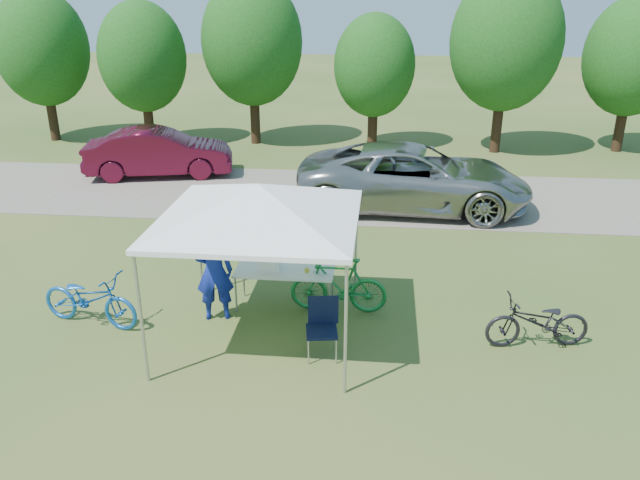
{
  "coord_description": "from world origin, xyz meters",
  "views": [
    {
      "loc": [
        1.93,
        -9.22,
        5.55
      ],
      "look_at": [
        0.77,
        2.0,
        1.01
      ],
      "focal_mm": 35.0,
      "sensor_mm": 36.0,
      "label": 1
    }
  ],
  "objects_px": {
    "folding_chair": "(322,322)",
    "bike_green": "(339,285)",
    "folding_table": "(285,272)",
    "bike_dark": "(538,322)",
    "cooler": "(269,262)",
    "sedan": "(159,152)",
    "minivan": "(414,177)",
    "cyclist": "(214,272)",
    "bike_blue": "(90,299)"
  },
  "relations": [
    {
      "from": "folding_chair",
      "to": "bike_blue",
      "type": "relative_size",
      "value": 0.51
    },
    {
      "from": "folding_table",
      "to": "bike_blue",
      "type": "height_order",
      "value": "bike_blue"
    },
    {
      "from": "bike_green",
      "to": "sedan",
      "type": "bearing_deg",
      "value": -142.23
    },
    {
      "from": "folding_table",
      "to": "bike_dark",
      "type": "distance_m",
      "value": 4.49
    },
    {
      "from": "bike_dark",
      "to": "folding_chair",
      "type": "bearing_deg",
      "value": -89.31
    },
    {
      "from": "folding_chair",
      "to": "cyclist",
      "type": "height_order",
      "value": "cyclist"
    },
    {
      "from": "bike_blue",
      "to": "sedan",
      "type": "bearing_deg",
      "value": 24.24
    },
    {
      "from": "bike_blue",
      "to": "bike_green",
      "type": "distance_m",
      "value": 4.42
    },
    {
      "from": "cooler",
      "to": "bike_dark",
      "type": "height_order",
      "value": "cooler"
    },
    {
      "from": "cooler",
      "to": "sedan",
      "type": "height_order",
      "value": "sedan"
    },
    {
      "from": "cooler",
      "to": "cyclist",
      "type": "relative_size",
      "value": 0.23
    },
    {
      "from": "bike_blue",
      "to": "sedan",
      "type": "height_order",
      "value": "sedan"
    },
    {
      "from": "folding_table",
      "to": "sedan",
      "type": "distance_m",
      "value": 9.89
    },
    {
      "from": "folding_chair",
      "to": "cyclist",
      "type": "relative_size",
      "value": 0.53
    },
    {
      "from": "minivan",
      "to": "sedan",
      "type": "xyz_separation_m",
      "value": [
        -7.89,
        2.39,
        -0.11
      ]
    },
    {
      "from": "cooler",
      "to": "bike_blue",
      "type": "bearing_deg",
      "value": -161.52
    },
    {
      "from": "folding_chair",
      "to": "minivan",
      "type": "distance_m",
      "value": 7.69
    },
    {
      "from": "folding_chair",
      "to": "cyclist",
      "type": "bearing_deg",
      "value": 145.7
    },
    {
      "from": "folding_table",
      "to": "cooler",
      "type": "xyz_separation_m",
      "value": [
        -0.28,
        0.0,
        0.2
      ]
    },
    {
      "from": "bike_green",
      "to": "sedan",
      "type": "distance_m",
      "value": 10.53
    },
    {
      "from": "folding_table",
      "to": "bike_dark",
      "type": "height_order",
      "value": "bike_dark"
    },
    {
      "from": "folding_table",
      "to": "bike_green",
      "type": "relative_size",
      "value": 1.02
    },
    {
      "from": "cooler",
      "to": "bike_green",
      "type": "distance_m",
      "value": 1.34
    },
    {
      "from": "cyclist",
      "to": "bike_green",
      "type": "bearing_deg",
      "value": 179.66
    },
    {
      "from": "cooler",
      "to": "bike_green",
      "type": "height_order",
      "value": "bike_green"
    },
    {
      "from": "bike_blue",
      "to": "folding_chair",
      "type": "bearing_deg",
      "value": -85.12
    },
    {
      "from": "bike_blue",
      "to": "bike_green",
      "type": "height_order",
      "value": "bike_green"
    },
    {
      "from": "folding_table",
      "to": "bike_green",
      "type": "height_order",
      "value": "bike_green"
    },
    {
      "from": "minivan",
      "to": "cyclist",
      "type": "bearing_deg",
      "value": 152.6
    },
    {
      "from": "bike_green",
      "to": "sedan",
      "type": "xyz_separation_m",
      "value": [
        -6.32,
        8.42,
        0.23
      ]
    },
    {
      "from": "bike_green",
      "to": "bike_dark",
      "type": "distance_m",
      "value": 3.49
    },
    {
      "from": "folding_table",
      "to": "minivan",
      "type": "bearing_deg",
      "value": 66.62
    },
    {
      "from": "cooler",
      "to": "bike_blue",
      "type": "relative_size",
      "value": 0.22
    },
    {
      "from": "folding_chair",
      "to": "cooler",
      "type": "distance_m",
      "value": 1.95
    },
    {
      "from": "minivan",
      "to": "sedan",
      "type": "distance_m",
      "value": 8.24
    },
    {
      "from": "folding_table",
      "to": "sedan",
      "type": "bearing_deg",
      "value": 122.52
    },
    {
      "from": "cyclist",
      "to": "sedan",
      "type": "height_order",
      "value": "cyclist"
    },
    {
      "from": "folding_chair",
      "to": "minivan",
      "type": "bearing_deg",
      "value": 68.72
    },
    {
      "from": "folding_chair",
      "to": "bike_green",
      "type": "height_order",
      "value": "bike_green"
    },
    {
      "from": "folding_table",
      "to": "cyclist",
      "type": "height_order",
      "value": "cyclist"
    },
    {
      "from": "cyclist",
      "to": "sedan",
      "type": "xyz_separation_m",
      "value": [
        -4.15,
        8.9,
        -0.15
      ]
    },
    {
      "from": "bike_blue",
      "to": "bike_dark",
      "type": "height_order",
      "value": "bike_blue"
    },
    {
      "from": "folding_table",
      "to": "bike_dark",
      "type": "bearing_deg",
      "value": -12.66
    },
    {
      "from": "sedan",
      "to": "folding_chair",
      "type": "bearing_deg",
      "value": -161.21
    },
    {
      "from": "bike_blue",
      "to": "bike_green",
      "type": "bearing_deg",
      "value": -65.7
    },
    {
      "from": "bike_blue",
      "to": "folding_table",
      "type": "bearing_deg",
      "value": -60.83
    },
    {
      "from": "folding_table",
      "to": "cyclist",
      "type": "distance_m",
      "value": 1.31
    },
    {
      "from": "folding_table",
      "to": "bike_green",
      "type": "bearing_deg",
      "value": -4.86
    },
    {
      "from": "folding_table",
      "to": "folding_chair",
      "type": "distance_m",
      "value": 1.77
    },
    {
      "from": "cyclist",
      "to": "minivan",
      "type": "distance_m",
      "value": 7.51
    }
  ]
}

